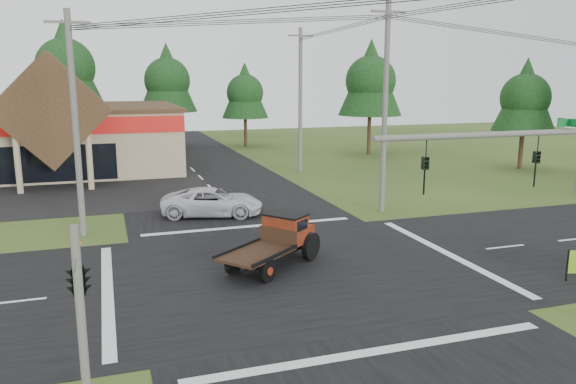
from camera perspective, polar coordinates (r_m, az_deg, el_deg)
name	(u,v)px	position (r m, az deg, el deg)	size (l,w,h in m)	color
ground	(294,271)	(22.28, 0.59, -8.04)	(120.00, 120.00, 0.00)	#334719
road_ns	(294,271)	(22.28, 0.59, -8.01)	(12.00, 120.00, 0.02)	black
road_ew	(294,271)	(22.28, 0.59, -8.01)	(120.00, 12.00, 0.02)	black
traffic_signal_mast	(572,187)	(17.91, 26.88, 0.49)	(8.12, 0.24, 7.00)	#595651
traffic_signal_corner	(77,262)	(13.18, -20.64, -6.67)	(0.53, 2.48, 4.40)	#595651
utility_pole_nw	(75,123)	(27.98, -20.80, 6.54)	(2.00, 0.30, 10.50)	#595651
utility_pole_ne	(385,107)	(31.58, 9.83, 8.52)	(2.00, 0.30, 11.50)	#595651
utility_pole_n	(300,100)	(44.43, 1.26, 9.33)	(2.00, 0.30, 11.20)	#595651
tree_row_c	(65,64)	(60.97, -21.71, 11.95)	(7.28, 7.28, 13.13)	#332316
tree_row_d	(167,78)	(62.24, -12.18, 11.23)	(6.16, 6.16, 11.11)	#332316
tree_row_e	(245,91)	(61.68, -4.40, 10.20)	(5.04, 5.04, 9.09)	#332316
tree_side_ne	(371,78)	(55.68, 8.39, 11.35)	(6.16, 6.16, 11.11)	#332316
tree_side_e_near	(525,95)	(50.10, 22.98, 9.02)	(5.04, 5.04, 9.09)	#332316
antique_flatbed_truck	(272,243)	(22.37, -1.67, -5.19)	(1.88, 4.92, 2.06)	#57190C
white_pickup	(212,202)	(31.09, -7.69, -1.00)	(2.53, 5.50, 1.53)	silver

